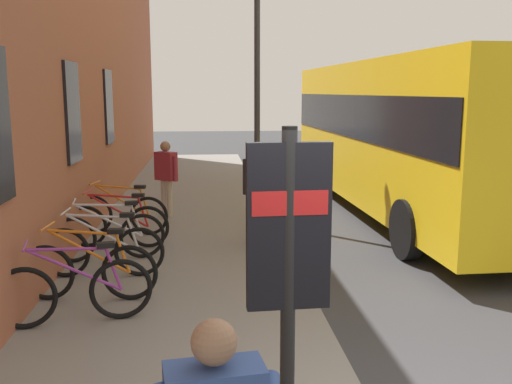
{
  "coord_description": "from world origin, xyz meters",
  "views": [
    {
      "loc": [
        -3.91,
        1.38,
        2.74
      ],
      "look_at": [
        3.86,
        0.68,
        1.36
      ],
      "focal_mm": 40.03,
      "sensor_mm": 36.0,
      "label": 1
    }
  ],
  "objects_px": {
    "bicycle_leaning_wall": "(74,291)",
    "city_bus": "(404,129)",
    "pedestrian_near_bus": "(257,184)",
    "bicycle_by_door": "(122,214)",
    "pedestrian_by_facade": "(166,171)",
    "bicycle_nearest_sign": "(108,236)",
    "bicycle_end_of_row": "(103,250)",
    "street_lamp": "(257,71)",
    "bicycle_beside_lamp": "(118,225)",
    "transit_info_sign": "(288,250)",
    "bicycle_under_window": "(89,270)"
  },
  "relations": [
    {
      "from": "bicycle_nearest_sign",
      "to": "transit_info_sign",
      "type": "height_order",
      "value": "transit_info_sign"
    },
    {
      "from": "pedestrian_near_bus",
      "to": "bicycle_under_window",
      "type": "bearing_deg",
      "value": 137.74
    },
    {
      "from": "bicycle_nearest_sign",
      "to": "bicycle_by_door",
      "type": "bearing_deg",
      "value": 0.99
    },
    {
      "from": "bicycle_beside_lamp",
      "to": "transit_info_sign",
      "type": "height_order",
      "value": "transit_info_sign"
    },
    {
      "from": "city_bus",
      "to": "pedestrian_near_bus",
      "type": "relative_size",
      "value": 6.23
    },
    {
      "from": "bicycle_leaning_wall",
      "to": "bicycle_beside_lamp",
      "type": "distance_m",
      "value": 3.25
    },
    {
      "from": "bicycle_nearest_sign",
      "to": "bicycle_end_of_row",
      "type": "bearing_deg",
      "value": -176.46
    },
    {
      "from": "bicycle_by_door",
      "to": "transit_info_sign",
      "type": "bearing_deg",
      "value": -163.21
    },
    {
      "from": "pedestrian_by_facade",
      "to": "street_lamp",
      "type": "height_order",
      "value": "street_lamp"
    },
    {
      "from": "bicycle_leaning_wall",
      "to": "transit_info_sign",
      "type": "xyz_separation_m",
      "value": [
        -2.75,
        -2.03,
        1.21
      ]
    },
    {
      "from": "street_lamp",
      "to": "pedestrian_by_facade",
      "type": "bearing_deg",
      "value": 85.29
    },
    {
      "from": "pedestrian_by_facade",
      "to": "pedestrian_near_bus",
      "type": "bearing_deg",
      "value": -142.78
    },
    {
      "from": "bicycle_nearest_sign",
      "to": "bicycle_leaning_wall",
      "type": "bearing_deg",
      "value": -179.42
    },
    {
      "from": "pedestrian_near_bus",
      "to": "bicycle_nearest_sign",
      "type": "bearing_deg",
      "value": 109.77
    },
    {
      "from": "bicycle_beside_lamp",
      "to": "bicycle_by_door",
      "type": "bearing_deg",
      "value": 3.76
    },
    {
      "from": "bicycle_under_window",
      "to": "bicycle_nearest_sign",
      "type": "bearing_deg",
      "value": 1.17
    },
    {
      "from": "pedestrian_near_bus",
      "to": "city_bus",
      "type": "bearing_deg",
      "value": -53.69
    },
    {
      "from": "bicycle_under_window",
      "to": "pedestrian_near_bus",
      "type": "xyz_separation_m",
      "value": [
        2.61,
        -2.37,
        0.65
      ]
    },
    {
      "from": "bicycle_leaning_wall",
      "to": "bicycle_nearest_sign",
      "type": "xyz_separation_m",
      "value": [
        2.5,
        0.03,
        0.0
      ]
    },
    {
      "from": "bicycle_leaning_wall",
      "to": "pedestrian_by_facade",
      "type": "distance_m",
      "value": 5.68
    },
    {
      "from": "bicycle_under_window",
      "to": "bicycle_end_of_row",
      "type": "xyz_separation_m",
      "value": [
        0.93,
        -0.01,
        0.0
      ]
    },
    {
      "from": "bicycle_end_of_row",
      "to": "bicycle_nearest_sign",
      "type": "height_order",
      "value": "same"
    },
    {
      "from": "bicycle_beside_lamp",
      "to": "transit_info_sign",
      "type": "xyz_separation_m",
      "value": [
        -6.0,
        -2.03,
        1.21
      ]
    },
    {
      "from": "bicycle_leaning_wall",
      "to": "pedestrian_near_bus",
      "type": "xyz_separation_m",
      "value": [
        3.37,
        -2.38,
        0.65
      ]
    },
    {
      "from": "bicycle_end_of_row",
      "to": "city_bus",
      "type": "xyz_separation_m",
      "value": [
        4.25,
        -5.85,
        1.41
      ]
    },
    {
      "from": "bicycle_leaning_wall",
      "to": "street_lamp",
      "type": "xyz_separation_m",
      "value": [
        5.45,
        -2.58,
        2.64
      ]
    },
    {
      "from": "pedestrian_near_bus",
      "to": "bicycle_by_door",
      "type": "bearing_deg",
      "value": 71.93
    },
    {
      "from": "city_bus",
      "to": "bicycle_end_of_row",
      "type": "bearing_deg",
      "value": 125.98
    },
    {
      "from": "bicycle_under_window",
      "to": "bicycle_end_of_row",
      "type": "bearing_deg",
      "value": -0.91
    },
    {
      "from": "bicycle_leaning_wall",
      "to": "bicycle_under_window",
      "type": "height_order",
      "value": "same"
    },
    {
      "from": "bicycle_end_of_row",
      "to": "pedestrian_by_facade",
      "type": "xyz_separation_m",
      "value": [
        3.92,
        -0.65,
        0.58
      ]
    },
    {
      "from": "bicycle_by_door",
      "to": "pedestrian_by_facade",
      "type": "distance_m",
      "value": 1.72
    },
    {
      "from": "city_bus",
      "to": "bicycle_nearest_sign",
      "type": "bearing_deg",
      "value": 120.19
    },
    {
      "from": "bicycle_by_door",
      "to": "transit_info_sign",
      "type": "distance_m",
      "value": 7.32
    },
    {
      "from": "bicycle_under_window",
      "to": "pedestrian_by_facade",
      "type": "distance_m",
      "value": 4.93
    },
    {
      "from": "bicycle_under_window",
      "to": "bicycle_by_door",
      "type": "height_order",
      "value": "same"
    },
    {
      "from": "bicycle_nearest_sign",
      "to": "bicycle_by_door",
      "type": "height_order",
      "value": "same"
    },
    {
      "from": "bicycle_end_of_row",
      "to": "street_lamp",
      "type": "relative_size",
      "value": 0.35
    },
    {
      "from": "bicycle_nearest_sign",
      "to": "transit_info_sign",
      "type": "relative_size",
      "value": 0.73
    },
    {
      "from": "bicycle_leaning_wall",
      "to": "city_bus",
      "type": "relative_size",
      "value": 0.17
    },
    {
      "from": "bicycle_nearest_sign",
      "to": "pedestrian_by_facade",
      "type": "bearing_deg",
      "value": -12.77
    },
    {
      "from": "transit_info_sign",
      "to": "street_lamp",
      "type": "height_order",
      "value": "street_lamp"
    },
    {
      "from": "bicycle_under_window",
      "to": "city_bus",
      "type": "bearing_deg",
      "value": -48.57
    },
    {
      "from": "bicycle_by_door",
      "to": "street_lamp",
      "type": "bearing_deg",
      "value": -63.86
    },
    {
      "from": "bicycle_under_window",
      "to": "street_lamp",
      "type": "height_order",
      "value": "street_lamp"
    },
    {
      "from": "bicycle_by_door",
      "to": "bicycle_end_of_row",
      "type": "bearing_deg",
      "value": -178.17
    },
    {
      "from": "bicycle_under_window",
      "to": "bicycle_nearest_sign",
      "type": "relative_size",
      "value": 1.0
    },
    {
      "from": "bicycle_under_window",
      "to": "transit_info_sign",
      "type": "xyz_separation_m",
      "value": [
        -3.51,
        -2.02,
        1.21
      ]
    },
    {
      "from": "bicycle_nearest_sign",
      "to": "street_lamp",
      "type": "height_order",
      "value": "street_lamp"
    },
    {
      "from": "bicycle_end_of_row",
      "to": "pedestrian_near_bus",
      "type": "relative_size",
      "value": 1.04
    }
  ]
}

